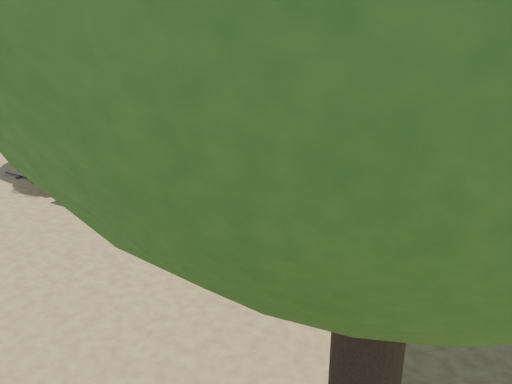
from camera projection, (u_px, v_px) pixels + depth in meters
The scene contains 11 objects.
ground at pixel (234, 230), 14.86m from camera, with size 90.00×90.00×0.00m, color #A38546.
track at pixel (234, 228), 14.83m from camera, with size 22.00×1.00×0.10m.
locomotive at pixel (58, 140), 18.30m from camera, with size 2.67×1.24×3.03m.
carriage_front at pixel (120, 180), 16.96m from camera, with size 3.24×1.42×1.68m.
carriage_rear at pixel (212, 200), 15.03m from camera, with size 3.24×1.36×1.68m.
oak_ne at pixel (505, 6), 16.03m from camera, with size 6.93×6.10×8.82m.
fence at pixel (341, 152), 21.04m from camera, with size 18.10×0.10×1.00m.
shrub_west at pixel (230, 126), 25.38m from camera, with size 2.04×1.57×1.41m, color #2D6B1E.
shrub_mid_w at pixel (373, 142), 21.53m from camera, with size 2.43×1.87×1.69m, color #2D6B1E.
shrub_mid_e at pixel (494, 160), 19.14m from camera, with size 2.26×1.74×1.57m, color #2D6B1E.
shrub_east at pixel (469, 157), 19.59m from camera, with size 2.26×1.74×1.56m, color #2D6B1E.
Camera 1 is at (7.80, -11.18, 6.05)m, focal length 35.00 mm.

